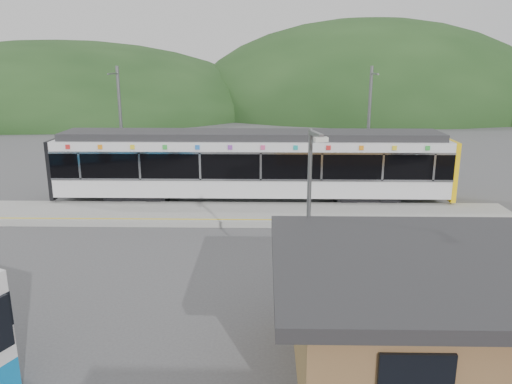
{
  "coord_description": "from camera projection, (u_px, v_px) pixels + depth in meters",
  "views": [
    {
      "loc": [
        1.23,
        -19.54,
        7.34
      ],
      "look_at": [
        0.82,
        1.0,
        1.87
      ],
      "focal_mm": 35.0,
      "sensor_mm": 36.0,
      "label": 1
    }
  ],
  "objects": [
    {
      "name": "train",
      "position": [
        252.0,
        164.0,
        26.04
      ],
      "size": [
        20.44,
        3.01,
        3.74
      ],
      "color": "black",
      "rests_on": "ground"
    },
    {
      "name": "lamp_post",
      "position": [
        309.0,
        207.0,
        14.05
      ],
      "size": [
        0.38,
        1.01,
        5.51
      ],
      "rotation": [
        0.0,
        0.0,
        0.24
      ],
      "color": "slate",
      "rests_on": "ground"
    },
    {
      "name": "catenary_mast_east",
      "position": [
        369.0,
        127.0,
        27.98
      ],
      "size": [
        0.18,
        1.8,
        7.0
      ],
      "color": "slate",
      "rests_on": "ground"
    },
    {
      "name": "platform",
      "position": [
        240.0,
        214.0,
        23.94
      ],
      "size": [
        26.0,
        3.2,
        0.3
      ],
      "primitive_type": "cube",
      "color": "#9E9E99",
      "rests_on": "ground"
    },
    {
      "name": "ground",
      "position": [
        236.0,
        241.0,
        20.79
      ],
      "size": [
        120.0,
        120.0,
        0.0
      ],
      "primitive_type": "plane",
      "color": "#4C4C4F",
      "rests_on": "ground"
    },
    {
      "name": "catenary_mast_west",
      "position": [
        121.0,
        127.0,
        28.25
      ],
      "size": [
        0.18,
        1.8,
        7.0
      ],
      "color": "slate",
      "rests_on": "ground"
    },
    {
      "name": "station_shelter",
      "position": [
        470.0,
        317.0,
        11.57
      ],
      "size": [
        9.2,
        6.2,
        3.0
      ],
      "color": "olive",
      "rests_on": "ground"
    },
    {
      "name": "hills",
      "position": [
        361.0,
        206.0,
        25.78
      ],
      "size": [
        146.0,
        149.0,
        26.0
      ],
      "color": "#1E3D19",
      "rests_on": "ground"
    },
    {
      "name": "yellow_line",
      "position": [
        238.0,
        219.0,
        22.64
      ],
      "size": [
        26.0,
        0.1,
        0.01
      ],
      "primitive_type": "cube",
      "color": "yellow",
      "rests_on": "platform"
    }
  ]
}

